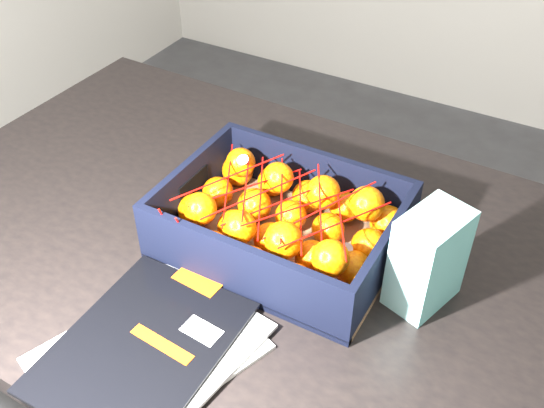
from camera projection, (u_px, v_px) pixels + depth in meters
The scene contains 6 objects.
table at pixel (239, 274), 1.11m from camera, with size 1.22×0.83×0.75m.
magazine_stack at pixel (148, 351), 0.85m from camera, with size 0.29×0.34×0.02m.
produce_crate at pixel (281, 230), 1.00m from camera, with size 0.36×0.27×0.11m.
clementine_heap at pixel (284, 222), 0.99m from camera, with size 0.34×0.25×0.10m.
mesh_net at pixel (274, 202), 0.96m from camera, with size 0.30×0.24×0.09m.
retail_carton at pixel (428, 259), 0.89m from camera, with size 0.07×0.10×0.16m, color white.
Camera 1 is at (0.24, -0.80, 1.45)m, focal length 41.42 mm.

